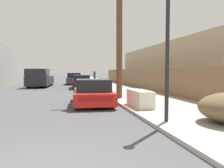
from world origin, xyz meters
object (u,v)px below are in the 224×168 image
(car_parked_mid, at_px, (81,82))
(pickup_truck, at_px, (40,78))
(car_parked_far, at_px, (74,79))
(discarded_fridge, at_px, (140,98))
(parked_sports_car_red, at_px, (93,93))
(street_lamp, at_px, (168,33))
(pedestrian, at_px, (94,76))
(utility_pole, at_px, (119,25))

(car_parked_mid, relative_size, pickup_truck, 0.76)
(car_parked_far, bearing_deg, discarded_fridge, -81.11)
(parked_sports_car_red, bearing_deg, street_lamp, -66.89)
(pedestrian, bearing_deg, discarded_fridge, -91.74)
(utility_pole, distance_m, street_lamp, 6.18)
(car_parked_mid, bearing_deg, street_lamp, -82.69)
(parked_sports_car_red, height_order, car_parked_far, car_parked_far)
(street_lamp, bearing_deg, utility_pole, 89.97)
(parked_sports_car_red, xyz_separation_m, pickup_truck, (-3.95, 12.89, 0.37))
(car_parked_mid, height_order, pedestrian, pedestrian)
(street_lamp, bearing_deg, car_parked_far, 95.12)
(pickup_truck, distance_m, utility_pole, 13.33)
(car_parked_mid, bearing_deg, pickup_truck, 149.44)
(car_parked_mid, distance_m, pickup_truck, 4.86)
(discarded_fridge, relative_size, utility_pole, 0.22)
(discarded_fridge, height_order, utility_pole, utility_pole)
(discarded_fridge, relative_size, pickup_truck, 0.32)
(parked_sports_car_red, distance_m, street_lamp, 5.48)
(pickup_truck, height_order, utility_pole, utility_pole)
(street_lamp, distance_m, pedestrian, 22.75)
(street_lamp, bearing_deg, parked_sports_car_red, 109.59)
(car_parked_far, bearing_deg, pedestrian, 21.57)
(pickup_truck, bearing_deg, parked_sports_car_red, 111.68)
(pedestrian, bearing_deg, pickup_truck, -141.68)
(utility_pole, distance_m, pedestrian, 17.00)
(discarded_fridge, distance_m, street_lamp, 3.72)
(discarded_fridge, distance_m, car_parked_far, 18.95)
(car_parked_far, distance_m, utility_pole, 16.25)
(parked_sports_car_red, distance_m, car_parked_far, 17.01)
(car_parked_mid, bearing_deg, pedestrian, 74.80)
(pickup_truck, bearing_deg, car_parked_far, -127.22)
(utility_pole, height_order, pedestrian, utility_pole)
(parked_sports_car_red, relative_size, car_parked_far, 0.94)
(discarded_fridge, xyz_separation_m, pedestrian, (0.60, 19.76, 0.51))
(utility_pole, bearing_deg, pedestrian, 87.39)
(discarded_fridge, relative_size, pedestrian, 1.07)
(car_parked_far, xyz_separation_m, pedestrian, (2.71, 0.94, 0.32))
(discarded_fridge, bearing_deg, car_parked_far, 95.66)
(pickup_truck, xyz_separation_m, pedestrian, (6.40, 5.06, 0.04))
(discarded_fridge, xyz_separation_m, street_lamp, (-0.16, -2.90, 2.32))
(parked_sports_car_red, height_order, street_lamp, street_lamp)
(car_parked_mid, xyz_separation_m, utility_pole, (1.53, -9.03, 3.68))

